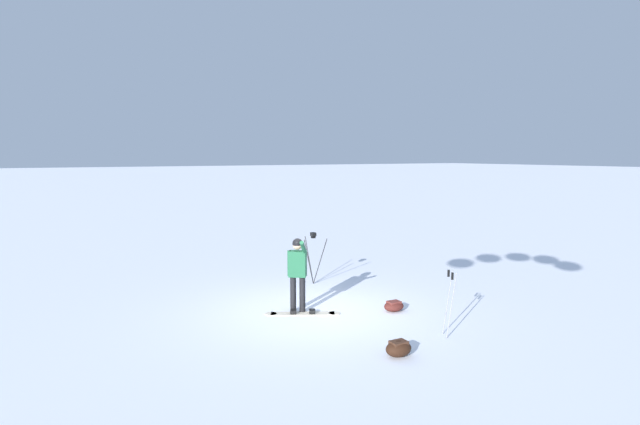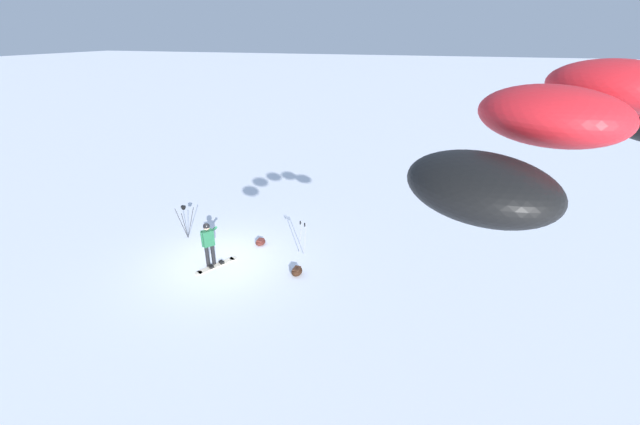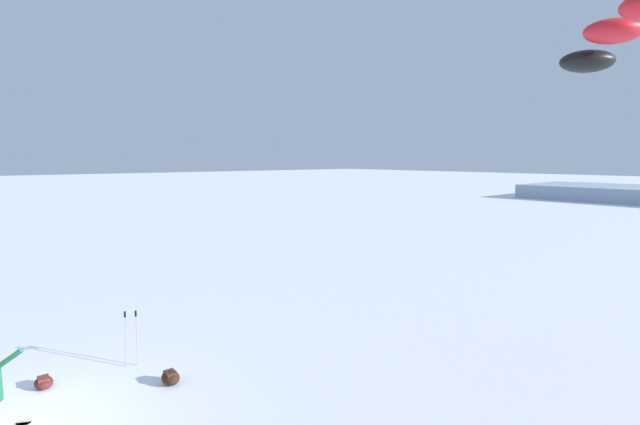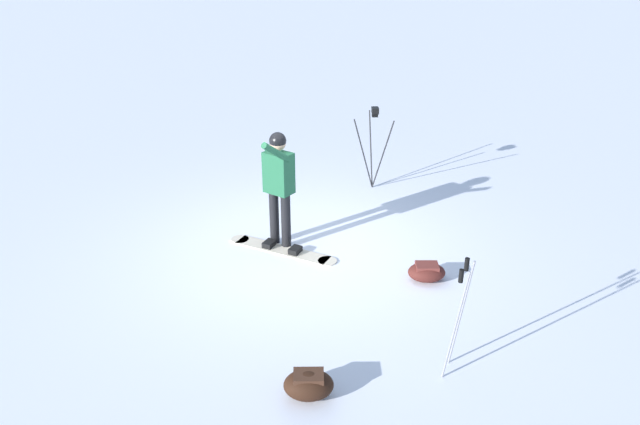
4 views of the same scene
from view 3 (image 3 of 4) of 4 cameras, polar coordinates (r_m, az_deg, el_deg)
gear_bag_large at (r=12.35m, az=-31.13°, el=-17.62°), size 0.51×0.39×0.25m
gear_bag_small at (r=11.39m, az=-18.09°, el=-18.90°), size 0.52×0.38×0.30m
ski_poles at (r=12.38m, az=-22.43°, el=-13.35°), size 0.27×0.34×1.34m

